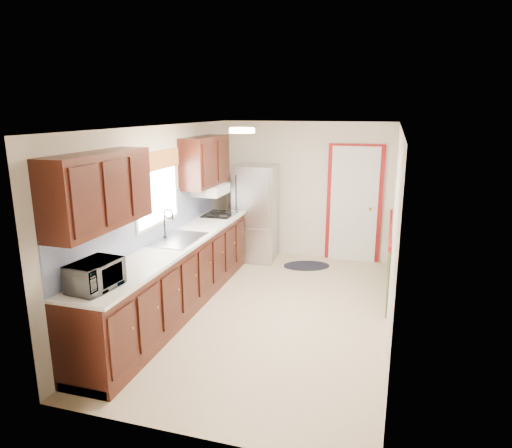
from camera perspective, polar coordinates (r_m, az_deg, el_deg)
The scene contains 8 objects.
room_shell at distance 5.77m, azimuth 1.79°, elevation 0.08°, with size 3.20×5.20×2.52m.
kitchen_run at distance 6.04m, azimuth -10.39°, elevation -3.35°, with size 0.63×4.00×2.20m.
back_wall_trim at distance 7.82m, azimuth 13.00°, elevation 1.16°, with size 1.12×2.30×2.08m.
ceiling_fixture at distance 5.49m, azimuth -1.75°, elevation 11.62°, with size 0.30×0.30×0.06m, color #FFD88C.
microwave at distance 4.59m, azimuth -19.50°, elevation -5.71°, with size 0.50×0.28×0.34m, color white.
refrigerator at distance 7.98m, azimuth -0.05°, elevation 1.39°, with size 0.74×0.73×1.67m.
rug at distance 7.86m, azimuth 6.33°, elevation -5.20°, with size 0.79×0.51×0.01m, color black.
cooktop at distance 7.41m, azimuth -4.54°, elevation 1.23°, with size 0.47×0.56×0.02m, color black.
Camera 1 is at (1.41, -5.41, 2.61)m, focal length 32.00 mm.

